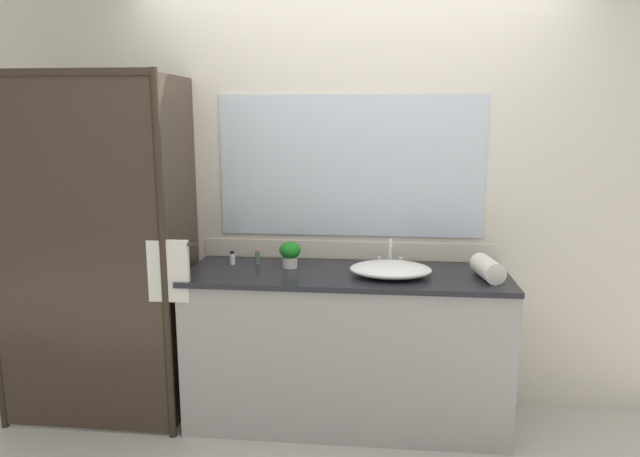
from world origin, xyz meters
name	(u,v)px	position (x,y,z in m)	size (l,w,h in m)	color
ground_plane	(345,420)	(0.00, 0.00, 0.00)	(8.00, 8.00, 0.00)	#B7B2A8
wall_back_with_mirror	(350,193)	(0.00, 0.34, 1.30)	(4.40, 0.06, 2.60)	beige
vanity_cabinet	(346,348)	(0.00, 0.01, 0.45)	(1.80, 0.58, 0.90)	#9E9993
shower_enclosure	(112,253)	(-1.27, -0.19, 1.03)	(1.20, 0.59, 2.00)	#2D2319
sink_basin	(391,269)	(0.24, -0.04, 0.94)	(0.45, 0.33, 0.08)	white
faucet	(390,258)	(0.24, 0.14, 0.96)	(0.17, 0.15, 0.17)	silver
potted_plant	(290,253)	(-0.33, 0.08, 0.99)	(0.12, 0.12, 0.15)	beige
amenity_bottle_shampoo	(232,258)	(-0.68, 0.12, 0.94)	(0.03, 0.03, 0.08)	silver
amenity_bottle_lotion	(258,257)	(-0.53, 0.13, 0.94)	(0.03, 0.03, 0.09)	#4C7056
rolled_towel_near_edge	(488,268)	(0.76, -0.04, 0.96)	(0.12, 0.12, 0.25)	silver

